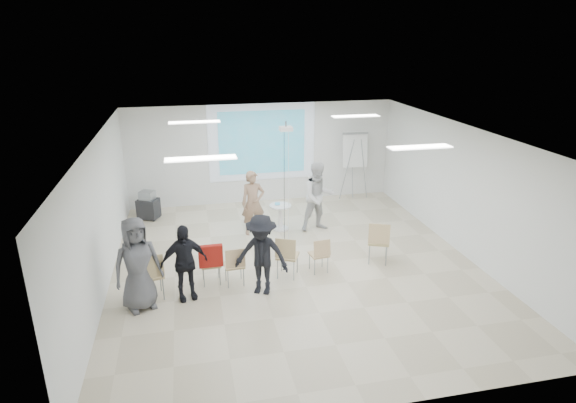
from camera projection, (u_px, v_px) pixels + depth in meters
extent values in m
cube|color=beige|center=(295.00, 267.00, 10.88)|extent=(8.00, 9.00, 0.10)
cube|color=white|center=(296.00, 132.00, 9.85)|extent=(8.00, 9.00, 0.10)
cube|color=silver|center=(262.00, 153.00, 14.56)|extent=(8.00, 0.10, 3.00)
cube|color=silver|center=(98.00, 217.00, 9.56)|extent=(0.10, 9.00, 3.00)
cube|color=silver|center=(465.00, 190.00, 11.17)|extent=(0.10, 9.00, 3.00)
cube|color=silver|center=(262.00, 142.00, 14.38)|extent=(3.20, 0.01, 2.30)
cube|color=teal|center=(262.00, 142.00, 14.36)|extent=(2.60, 0.01, 1.90)
cylinder|color=silver|center=(280.00, 228.00, 12.82)|extent=(0.50, 0.50, 0.05)
cylinder|color=white|center=(280.00, 218.00, 12.72)|extent=(0.14, 0.14, 0.62)
cylinder|color=silver|center=(280.00, 206.00, 12.60)|extent=(0.68, 0.68, 0.04)
cube|color=white|center=(282.00, 205.00, 12.57)|extent=(0.19, 0.13, 0.01)
cube|color=#419EC4|center=(277.00, 204.00, 12.65)|extent=(0.17, 0.22, 0.01)
imported|color=#9B785F|center=(253.00, 199.00, 12.26)|extent=(0.73, 0.53, 1.91)
imported|color=silver|center=(319.00, 193.00, 12.48)|extent=(1.07, 0.89, 2.05)
cube|color=silver|center=(258.00, 184.00, 12.43)|extent=(0.05, 0.11, 0.04)
cube|color=silver|center=(310.00, 178.00, 12.55)|extent=(0.05, 0.12, 0.04)
cube|color=tan|center=(151.00, 275.00, 9.40)|extent=(0.54, 0.54, 0.04)
cube|color=tan|center=(151.00, 267.00, 9.11)|extent=(0.47, 0.18, 0.44)
cylinder|color=gray|center=(144.00, 293.00, 9.25)|extent=(0.03, 0.03, 0.49)
cylinder|color=gray|center=(163.00, 289.00, 9.39)|extent=(0.03, 0.03, 0.49)
cylinder|color=#94969C|center=(141.00, 284.00, 9.58)|extent=(0.03, 0.03, 0.49)
cylinder|color=gray|center=(160.00, 280.00, 9.71)|extent=(0.03, 0.03, 0.49)
cube|color=tan|center=(211.00, 264.00, 9.98)|extent=(0.41, 0.41, 0.04)
cube|color=tan|center=(211.00, 258.00, 9.72)|extent=(0.40, 0.09, 0.38)
cylinder|color=gray|center=(204.00, 278.00, 9.87)|extent=(0.02, 0.02, 0.42)
cylinder|color=gray|center=(220.00, 276.00, 9.94)|extent=(0.02, 0.02, 0.42)
cylinder|color=gray|center=(203.00, 271.00, 10.17)|extent=(0.02, 0.02, 0.42)
cylinder|color=gray|center=(218.00, 269.00, 10.24)|extent=(0.02, 0.02, 0.42)
cube|color=tan|center=(234.00, 265.00, 9.94)|extent=(0.42, 0.42, 0.04)
cube|color=tan|center=(235.00, 259.00, 9.69)|extent=(0.40, 0.11, 0.38)
cylinder|color=#93959B|center=(228.00, 279.00, 9.83)|extent=(0.02, 0.02, 0.42)
cylinder|color=gray|center=(244.00, 277.00, 9.91)|extent=(0.02, 0.02, 0.42)
cylinder|color=gray|center=(226.00, 272.00, 10.12)|extent=(0.02, 0.02, 0.42)
cylinder|color=gray|center=(241.00, 270.00, 10.20)|extent=(0.02, 0.02, 0.42)
cube|color=tan|center=(288.00, 256.00, 10.25)|extent=(0.58, 0.58, 0.04)
cube|color=tan|center=(285.00, 249.00, 9.97)|extent=(0.44, 0.27, 0.42)
cylinder|color=#92949A|center=(278.00, 269.00, 10.20)|extent=(0.03, 0.03, 0.46)
cylinder|color=#93969B|center=(294.00, 271.00, 10.13)|extent=(0.03, 0.03, 0.46)
cylinder|color=gray|center=(281.00, 261.00, 10.53)|extent=(0.03, 0.03, 0.46)
cylinder|color=gray|center=(297.00, 263.00, 10.46)|extent=(0.03, 0.03, 0.46)
cube|color=tan|center=(319.00, 254.00, 10.47)|extent=(0.42, 0.42, 0.04)
cube|color=tan|center=(322.00, 248.00, 10.23)|extent=(0.38, 0.12, 0.36)
cylinder|color=gray|center=(315.00, 267.00, 10.36)|extent=(0.02, 0.02, 0.39)
cylinder|color=gray|center=(328.00, 265.00, 10.45)|extent=(0.02, 0.02, 0.39)
cylinder|color=gray|center=(310.00, 261.00, 10.63)|extent=(0.02, 0.02, 0.39)
cylinder|color=gray|center=(322.00, 259.00, 10.72)|extent=(0.02, 0.02, 0.39)
cube|color=tan|center=(379.00, 241.00, 10.88)|extent=(0.61, 0.61, 0.04)
cube|color=tan|center=(379.00, 234.00, 10.58)|extent=(0.47, 0.27, 0.45)
cylinder|color=gray|center=(369.00, 255.00, 10.82)|extent=(0.03, 0.03, 0.49)
cylinder|color=gray|center=(386.00, 256.00, 10.76)|extent=(0.03, 0.03, 0.49)
cylinder|color=#919599|center=(370.00, 248.00, 11.17)|extent=(0.03, 0.03, 0.49)
cylinder|color=gray|center=(386.00, 249.00, 11.11)|extent=(0.03, 0.03, 0.49)
cube|color=#A61C14|center=(211.00, 256.00, 9.68)|extent=(0.49, 0.12, 0.47)
imported|color=black|center=(234.00, 263.00, 9.95)|extent=(0.33, 0.25, 0.02)
imported|color=black|center=(184.00, 257.00, 9.24)|extent=(1.15, 0.83, 1.78)
imported|color=black|center=(261.00, 250.00, 9.43)|extent=(1.39, 1.12, 1.89)
imported|color=#58585D|center=(137.00, 259.00, 8.88)|extent=(1.18, 0.99, 2.05)
cylinder|color=#94979C|center=(347.00, 170.00, 14.71)|extent=(0.35, 0.26, 1.93)
cylinder|color=#92969A|center=(364.00, 169.00, 14.79)|extent=(0.38, 0.21, 1.93)
cylinder|color=#96989E|center=(352.00, 167.00, 15.08)|extent=(0.06, 0.43, 1.93)
cube|color=silver|center=(355.00, 149.00, 14.67)|extent=(0.78, 0.27, 1.08)
cube|color=gray|center=(356.00, 133.00, 14.55)|extent=(0.79, 0.12, 0.07)
cube|color=black|center=(149.00, 208.00, 13.47)|extent=(0.67, 0.62, 0.54)
cube|color=gray|center=(147.00, 195.00, 13.34)|extent=(0.48, 0.45, 0.24)
cylinder|color=black|center=(140.00, 219.00, 13.45)|extent=(0.09, 0.09, 0.06)
cylinder|color=black|center=(154.00, 220.00, 13.36)|extent=(0.09, 0.09, 0.06)
cylinder|color=black|center=(145.00, 215.00, 13.75)|extent=(0.09, 0.09, 0.06)
cylinder|color=black|center=(159.00, 216.00, 13.66)|extent=(0.09, 0.09, 0.06)
cube|color=white|center=(286.00, 129.00, 11.32)|extent=(0.30, 0.25, 0.10)
cylinder|color=gray|center=(286.00, 124.00, 11.29)|extent=(0.04, 0.04, 0.14)
cylinder|color=black|center=(284.00, 188.00, 11.72)|extent=(0.01, 0.01, 2.77)
cylinder|color=white|center=(288.00, 188.00, 11.72)|extent=(0.01, 0.01, 2.77)
cube|color=white|center=(194.00, 122.00, 11.32)|extent=(1.20, 0.30, 0.02)
cube|color=white|center=(355.00, 116.00, 12.11)|extent=(1.20, 0.30, 0.02)
cube|color=white|center=(201.00, 158.00, 8.09)|extent=(1.20, 0.30, 0.02)
cube|color=white|center=(420.00, 147.00, 8.89)|extent=(1.20, 0.30, 0.02)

